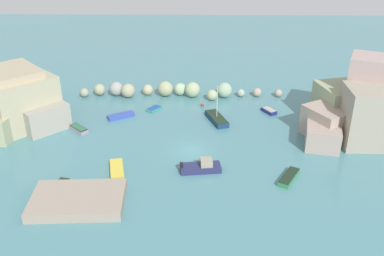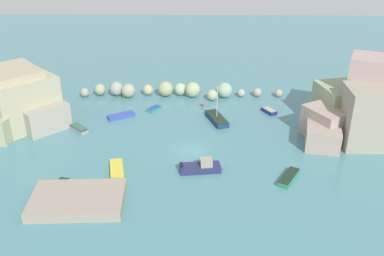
# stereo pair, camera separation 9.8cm
# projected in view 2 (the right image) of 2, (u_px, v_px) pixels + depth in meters

# --- Properties ---
(cove_water) EXTENTS (160.00, 160.00, 0.00)m
(cove_water) POSITION_uv_depth(u_px,v_px,m) (191.00, 151.00, 56.04)
(cove_water) COLOR teal
(cove_water) RESTS_ON ground
(cliff_headland_left) EXTENTS (16.63, 13.01, 8.04)m
(cliff_headland_left) POSITION_uv_depth(u_px,v_px,m) (13.00, 104.00, 61.85)
(cliff_headland_left) COLOR tan
(cliff_headland_left) RESTS_ON ground
(cliff_headland_right) EXTENTS (20.15, 19.73, 10.44)m
(cliff_headland_right) POSITION_uv_depth(u_px,v_px,m) (375.00, 112.00, 58.34)
(cliff_headland_right) COLOR #A39188
(cliff_headland_right) RESTS_ON ground
(rock_breakwater) EXTENTS (33.14, 3.98, 2.50)m
(rock_breakwater) POSITION_uv_depth(u_px,v_px,m) (170.00, 90.00, 71.84)
(rock_breakwater) COLOR #9A9D89
(rock_breakwater) RESTS_ON ground
(stone_dock) EXTENTS (9.92, 6.83, 1.04)m
(stone_dock) POSITION_uv_depth(u_px,v_px,m) (78.00, 200.00, 45.75)
(stone_dock) COLOR gray
(stone_dock) RESTS_ON ground
(channel_buoy) EXTENTS (0.46, 0.46, 0.46)m
(channel_buoy) POSITION_uv_depth(u_px,v_px,m) (203.00, 105.00, 68.68)
(channel_buoy) COLOR red
(channel_buoy) RESTS_ON cove_water
(moored_boat_0) EXTENTS (3.42, 5.51, 5.46)m
(moored_boat_0) POSITION_uv_depth(u_px,v_px,m) (217.00, 119.00, 63.67)
(moored_boat_0) COLOR navy
(moored_boat_0) RESTS_ON cove_water
(moored_boat_1) EXTENTS (2.35, 4.40, 0.57)m
(moored_boat_1) POSITION_uv_depth(u_px,v_px,m) (117.00, 170.00, 51.51)
(moored_boat_1) COLOR gold
(moored_boat_1) RESTS_ON cove_water
(moored_boat_2) EXTENTS (3.99, 3.06, 0.59)m
(moored_boat_2) POSITION_uv_depth(u_px,v_px,m) (121.00, 116.00, 64.86)
(moored_boat_2) COLOR #374CAE
(moored_boat_2) RESTS_ON cove_water
(moored_boat_3) EXTENTS (4.96, 2.51, 1.50)m
(moored_boat_3) POSITION_uv_depth(u_px,v_px,m) (201.00, 167.00, 51.64)
(moored_boat_3) COLOR navy
(moored_boat_3) RESTS_ON cove_water
(moored_boat_4) EXTENTS (3.07, 4.10, 0.61)m
(moored_boat_4) POSITION_uv_depth(u_px,v_px,m) (289.00, 177.00, 49.96)
(moored_boat_4) COLOR #32814E
(moored_boat_4) RESTS_ON cove_water
(moored_boat_5) EXTENTS (2.43, 2.71, 0.43)m
(moored_boat_5) POSITION_uv_depth(u_px,v_px,m) (154.00, 109.00, 67.35)
(moored_boat_5) COLOR teal
(moored_boat_5) RESTS_ON cove_water
(moored_boat_6) EXTENTS (2.30, 2.73, 0.59)m
(moored_boat_6) POSITION_uv_depth(u_px,v_px,m) (269.00, 111.00, 66.42)
(moored_boat_6) COLOR navy
(moored_boat_6) RESTS_ON cove_water
(moored_boat_7) EXTENTS (2.98, 2.97, 0.59)m
(moored_boat_7) POSITION_uv_depth(u_px,v_px,m) (79.00, 129.00, 60.96)
(moored_boat_7) COLOR gray
(moored_boat_7) RESTS_ON cove_water
(moored_boat_8) EXTENTS (2.46, 3.37, 0.53)m
(moored_boat_8) POSITION_uv_depth(u_px,v_px,m) (319.00, 140.00, 58.00)
(moored_boat_8) COLOR #C03836
(moored_boat_8) RESTS_ON cove_water
(moored_boat_9) EXTENTS (1.92, 4.11, 0.61)m
(moored_boat_9) POSITION_uv_depth(u_px,v_px,m) (57.00, 189.00, 47.84)
(moored_boat_9) COLOR gold
(moored_boat_9) RESTS_ON cove_water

